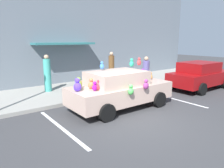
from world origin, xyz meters
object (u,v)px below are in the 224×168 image
at_px(parked_sedan_behind, 200,75).
at_px(teddy_bear_on_sidewalk, 81,89).
at_px(pedestrian_walking_past, 111,69).
at_px(pedestrian_by_lamp, 146,72).
at_px(pedestrian_near_shopfront, 47,74).
at_px(plush_covered_car, 120,89).

relative_size(parked_sedan_behind, teddy_bear_on_sidewalk, 5.48).
bearing_deg(pedestrian_walking_past, pedestrian_by_lamp, -50.00).
bearing_deg(teddy_bear_on_sidewalk, pedestrian_by_lamp, 0.12).
xyz_separation_m(parked_sedan_behind, pedestrian_near_shopfront, (-7.33, 4.07, 0.24)).
relative_size(teddy_bear_on_sidewalk, pedestrian_by_lamp, 0.45).
bearing_deg(pedestrian_walking_past, pedestrian_near_shopfront, 176.20).
bearing_deg(plush_covered_car, parked_sedan_behind, -0.66).
distance_m(plush_covered_car, pedestrian_by_lamp, 4.30).
distance_m(pedestrian_walking_past, pedestrian_by_lamp, 2.10).
bearing_deg(teddy_bear_on_sidewalk, pedestrian_near_shopfront, 115.62).
height_order(plush_covered_car, parked_sedan_behind, plush_covered_car).
bearing_deg(teddy_bear_on_sidewalk, parked_sedan_behind, -18.87).
relative_size(pedestrian_walking_past, pedestrian_by_lamp, 1.14).
xyz_separation_m(plush_covered_car, pedestrian_by_lamp, (3.72, 2.14, 0.11)).
height_order(pedestrian_near_shopfront, pedestrian_by_lamp, pedestrian_near_shopfront).
height_order(plush_covered_car, pedestrian_walking_past, plush_covered_car).
distance_m(teddy_bear_on_sidewalk, pedestrian_near_shopfront, 2.14).
height_order(parked_sedan_behind, pedestrian_near_shopfront, pedestrian_near_shopfront).
bearing_deg(plush_covered_car, pedestrian_by_lamp, 29.89).
bearing_deg(pedestrian_by_lamp, teddy_bear_on_sidewalk, -179.88).
relative_size(pedestrian_near_shopfront, pedestrian_walking_past, 0.99).
distance_m(plush_covered_car, teddy_bear_on_sidewalk, 2.24).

